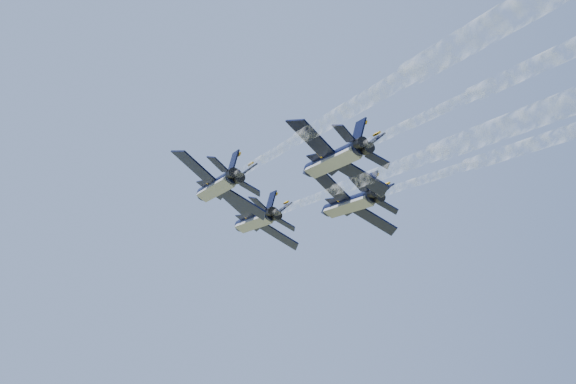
{
  "coord_description": "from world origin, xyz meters",
  "views": [
    {
      "loc": [
        -6.02,
        -101.21,
        64.34
      ],
      "look_at": [
        0.71,
        1.16,
        101.68
      ],
      "focal_mm": 50.0,
      "sensor_mm": 36.0,
      "label": 1
    }
  ],
  "objects": [
    {
      "name": "jet_right",
      "position": [
        9.26,
        2.75,
        100.65
      ],
      "size": [
        12.51,
        19.29,
        7.65
      ],
      "rotation": [
        0.0,
        0.54,
        0.35
      ],
      "color": "black"
    },
    {
      "name": "jet_lead",
      "position": [
        -3.55,
        11.08,
        100.65
      ],
      "size": [
        12.51,
        19.29,
        7.65
      ],
      "rotation": [
        0.0,
        0.54,
        0.35
      ],
      "color": "black"
    },
    {
      "name": "jet_slot",
      "position": [
        5.19,
        -13.16,
        100.65
      ],
      "size": [
        12.51,
        19.29,
        7.65
      ],
      "rotation": [
        0.0,
        0.54,
        0.35
      ],
      "color": "black"
    },
    {
      "name": "jet_left",
      "position": [
        -8.84,
        -3.09,
        100.65
      ],
      "size": [
        12.51,
        19.29,
        7.65
      ],
      "rotation": [
        0.0,
        0.54,
        0.35
      ],
      "color": "black"
    }
  ]
}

